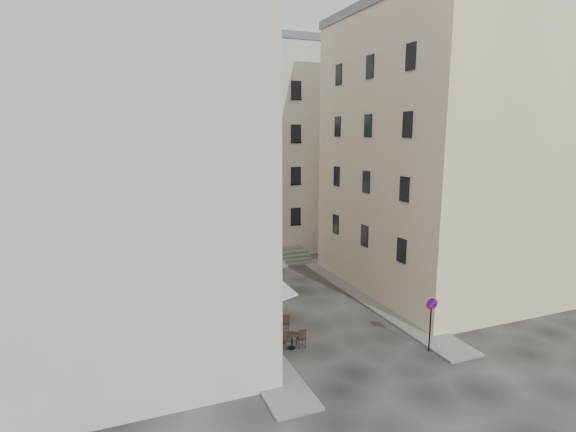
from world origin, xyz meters
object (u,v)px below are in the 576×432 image
no_parking_sign (431,313)px  bistro_table_a (291,339)px  pedestrian (256,299)px  bistro_table_b (276,324)px

no_parking_sign → bistro_table_a: no_parking_sign is taller
no_parking_sign → bistro_table_a: 6.92m
no_parking_sign → pedestrian: no_parking_sign is taller
bistro_table_a → bistro_table_b: bistro_table_a is taller
no_parking_sign → bistro_table_b: no_parking_sign is taller
bistro_table_b → pedestrian: bearing=95.6°
bistro_table_a → pedestrian: pedestrian is taller
bistro_table_b → pedestrian: size_ratio=0.72×
no_parking_sign → bistro_table_b: size_ratio=2.02×
bistro_table_a → bistro_table_b: (-0.09, 2.00, -0.00)m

